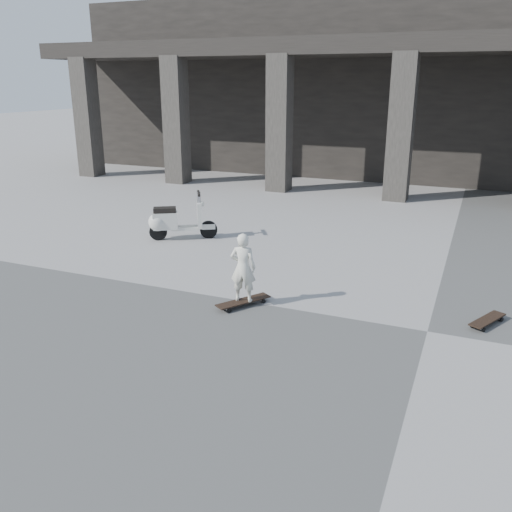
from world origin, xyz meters
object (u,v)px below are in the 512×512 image
at_px(child, 243,268).
at_px(scooter, 171,221).
at_px(longboard, 243,302).
at_px(skateboard_spare, 487,320).

height_order(child, scooter, child).
height_order(longboard, scooter, scooter).
distance_m(longboard, child, 0.55).
bearing_deg(longboard, scooter, 79.74).
bearing_deg(scooter, skateboard_spare, -48.12).
xyz_separation_m(longboard, child, (0.00, 0.00, 0.55)).
distance_m(skateboard_spare, child, 3.56).
bearing_deg(child, longboard, -8.43).
bearing_deg(scooter, longboard, -73.83).
height_order(longboard, skateboard_spare, longboard).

